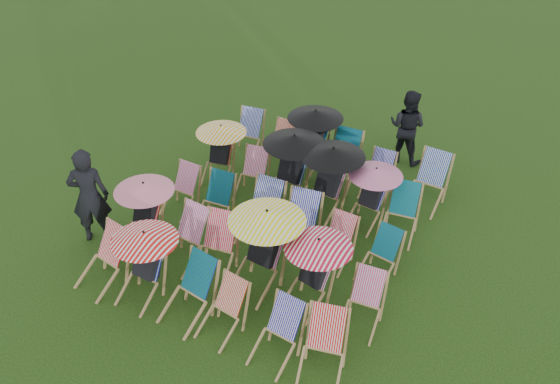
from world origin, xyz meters
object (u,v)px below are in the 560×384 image
at_px(deckchair_5, 323,350).
at_px(person_rear, 407,126).
at_px(deckchair_0, 102,260).
at_px(deckchair_29, 428,182).
at_px(person_left, 89,196).

bearing_deg(deckchair_5, person_rear, 85.60).
xyz_separation_m(deckchair_0, person_rear, (3.17, 5.91, 0.34)).
relative_size(deckchair_0, deckchair_29, 0.99).
height_order(deckchair_29, person_rear, person_rear).
height_order(deckchair_0, person_rear, person_rear).
height_order(deckchair_5, deckchair_29, deckchair_29).
bearing_deg(person_rear, deckchair_0, 66.58).
height_order(deckchair_29, person_left, person_left).
height_order(deckchair_0, deckchair_5, deckchair_0).
xyz_separation_m(deckchair_0, deckchair_29, (4.06, 4.59, 0.02)).
bearing_deg(person_left, deckchair_0, 104.55).
bearing_deg(person_rear, person_left, 56.23).
relative_size(deckchair_5, deckchair_29, 0.99).
bearing_deg(deckchair_5, person_left, 158.15).
xyz_separation_m(deckchair_29, person_left, (-4.94, -3.77, 0.44)).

